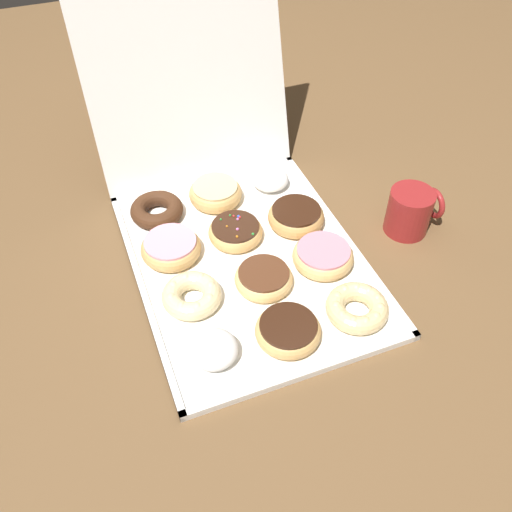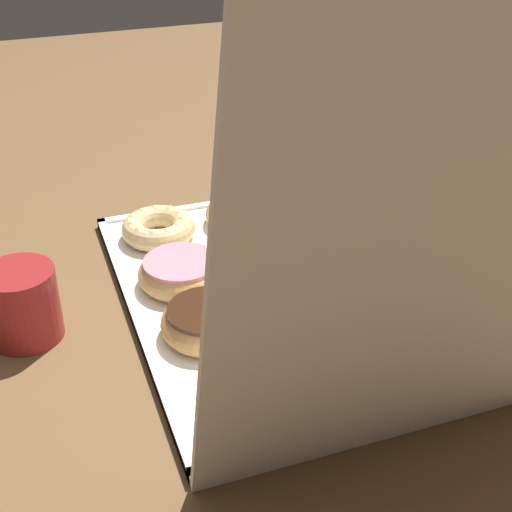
{
  "view_description": "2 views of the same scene",
  "coord_description": "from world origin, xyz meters",
  "px_view_note": "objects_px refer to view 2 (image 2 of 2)",
  "views": [
    {
      "loc": [
        -0.25,
        -0.7,
        0.78
      ],
      "look_at": [
        0.01,
        -0.01,
        0.03
      ],
      "focal_mm": 38.53,
      "sensor_mm": 36.0,
      "label": 1
    },
    {
      "loc": [
        0.32,
        0.77,
        0.57
      ],
      "look_at": [
        0.04,
        -0.01,
        0.06
      ],
      "focal_mm": 51.37,
      "sensor_mm": 36.0,
      "label": 2
    }
  ],
  "objects_px": {
    "powdered_filled_donut_0": "(320,200)",
    "cruller_donut_3": "(355,239)",
    "glazed_ring_donut_10": "(350,364)",
    "cruller_donut_2": "(158,227)",
    "chocolate_frosted_donut_8": "(208,321)",
    "pink_frosted_donut_5": "(181,272)",
    "chocolate_frosted_donut_1": "(241,213)",
    "sprinkle_donut_7": "(305,305)",
    "pink_frosted_donut_6": "(400,284)",
    "chocolate_cake_ring_donut_9": "(450,340)",
    "powdered_filled_donut_11": "(246,392)",
    "donut_box": "(288,291)",
    "chocolate_frosted_donut_4": "(266,253)",
    "coffee_mug": "(19,303)"
  },
  "relations": [
    {
      "from": "donut_box",
      "to": "powdered_filled_donut_0",
      "type": "height_order",
      "value": "powdered_filled_donut_0"
    },
    {
      "from": "cruller_donut_2",
      "to": "chocolate_frosted_donut_8",
      "type": "height_order",
      "value": "chocolate_frosted_donut_8"
    },
    {
      "from": "chocolate_frosted_donut_1",
      "to": "coffee_mug",
      "type": "xyz_separation_m",
      "value": [
        0.35,
        0.17,
        0.02
      ]
    },
    {
      "from": "powdered_filled_donut_0",
      "to": "cruller_donut_3",
      "type": "relative_size",
      "value": 0.76
    },
    {
      "from": "cruller_donut_2",
      "to": "powdered_filled_donut_11",
      "type": "relative_size",
      "value": 1.36
    },
    {
      "from": "pink_frosted_donut_5",
      "to": "chocolate_frosted_donut_8",
      "type": "distance_m",
      "value": 0.12
    },
    {
      "from": "pink_frosted_donut_6",
      "to": "glazed_ring_donut_10",
      "type": "bearing_deg",
      "value": 43.12
    },
    {
      "from": "cruller_donut_3",
      "to": "chocolate_frosted_donut_8",
      "type": "relative_size",
      "value": 0.92
    },
    {
      "from": "powdered_filled_donut_11",
      "to": "coffee_mug",
      "type": "xyz_separation_m",
      "value": [
        0.22,
        -0.22,
        0.02
      ]
    },
    {
      "from": "chocolate_frosted_donut_8",
      "to": "powdered_filled_donut_0",
      "type": "bearing_deg",
      "value": -135.95
    },
    {
      "from": "pink_frosted_donut_6",
      "to": "chocolate_frosted_donut_1",
      "type": "bearing_deg",
      "value": -63.03
    },
    {
      "from": "chocolate_frosted_donut_1",
      "to": "pink_frosted_donut_6",
      "type": "height_order",
      "value": "pink_frosted_donut_6"
    },
    {
      "from": "cruller_donut_3",
      "to": "pink_frosted_donut_5",
      "type": "distance_m",
      "value": 0.26
    },
    {
      "from": "cruller_donut_3",
      "to": "pink_frosted_donut_6",
      "type": "height_order",
      "value": "pink_frosted_donut_6"
    },
    {
      "from": "glazed_ring_donut_10",
      "to": "coffee_mug",
      "type": "bearing_deg",
      "value": -32.7
    },
    {
      "from": "powdered_filled_donut_0",
      "to": "cruller_donut_3",
      "type": "xyz_separation_m",
      "value": [
        0.0,
        0.13,
        -0.0
      ]
    },
    {
      "from": "sprinkle_donut_7",
      "to": "donut_box",
      "type": "bearing_deg",
      "value": -92.63
    },
    {
      "from": "powdered_filled_donut_0",
      "to": "coffee_mug",
      "type": "bearing_deg",
      "value": 19.17
    },
    {
      "from": "donut_box",
      "to": "cruller_donut_2",
      "type": "distance_m",
      "value": 0.24
    },
    {
      "from": "powdered_filled_donut_0",
      "to": "powdered_filled_donut_11",
      "type": "xyz_separation_m",
      "value": [
        0.26,
        0.39,
        -0.0
      ]
    },
    {
      "from": "chocolate_frosted_donut_1",
      "to": "chocolate_frosted_donut_8",
      "type": "xyz_separation_m",
      "value": [
        0.13,
        0.26,
        0.0
      ]
    },
    {
      "from": "pink_frosted_donut_5",
      "to": "pink_frosted_donut_6",
      "type": "height_order",
      "value": "pink_frosted_donut_6"
    },
    {
      "from": "cruller_donut_3",
      "to": "sprinkle_donut_7",
      "type": "bearing_deg",
      "value": 44.24
    },
    {
      "from": "powdered_filled_donut_0",
      "to": "glazed_ring_donut_10",
      "type": "xyz_separation_m",
      "value": [
        0.13,
        0.39,
        -0.0
      ]
    },
    {
      "from": "chocolate_frosted_donut_1",
      "to": "cruller_donut_3",
      "type": "bearing_deg",
      "value": 134.28
    },
    {
      "from": "powdered_filled_donut_0",
      "to": "cruller_donut_2",
      "type": "relative_size",
      "value": 0.73
    },
    {
      "from": "pink_frosted_donut_5",
      "to": "chocolate_frosted_donut_8",
      "type": "xyz_separation_m",
      "value": [
        -0.0,
        0.12,
        0.0
      ]
    },
    {
      "from": "sprinkle_donut_7",
      "to": "glazed_ring_donut_10",
      "type": "xyz_separation_m",
      "value": [
        -0.0,
        0.13,
        0.0
      ]
    },
    {
      "from": "chocolate_frosted_donut_4",
      "to": "powdered_filled_donut_11",
      "type": "relative_size",
      "value": 1.32
    },
    {
      "from": "chocolate_frosted_donut_1",
      "to": "glazed_ring_donut_10",
      "type": "xyz_separation_m",
      "value": [
        0.0,
        0.39,
        0.0
      ]
    },
    {
      "from": "cruller_donut_3",
      "to": "chocolate_cake_ring_donut_9",
      "type": "distance_m",
      "value": 0.25
    },
    {
      "from": "pink_frosted_donut_5",
      "to": "powdered_filled_donut_0",
      "type": "bearing_deg",
      "value": -153.62
    },
    {
      "from": "powdered_filled_donut_0",
      "to": "pink_frosted_donut_5",
      "type": "xyz_separation_m",
      "value": [
        0.26,
        0.13,
        -0.0
      ]
    },
    {
      "from": "cruller_donut_2",
      "to": "pink_frosted_donut_5",
      "type": "xyz_separation_m",
      "value": [
        -0.0,
        0.14,
        0.0
      ]
    },
    {
      "from": "cruller_donut_2",
      "to": "cruller_donut_3",
      "type": "distance_m",
      "value": 0.3
    },
    {
      "from": "cruller_donut_2",
      "to": "pink_frosted_donut_5",
      "type": "height_order",
      "value": "pink_frosted_donut_5"
    },
    {
      "from": "cruller_donut_2",
      "to": "chocolate_frosted_donut_8",
      "type": "relative_size",
      "value": 0.95
    },
    {
      "from": "donut_box",
      "to": "chocolate_cake_ring_donut_9",
      "type": "relative_size",
      "value": 5.03
    },
    {
      "from": "chocolate_frosted_donut_1",
      "to": "chocolate_frosted_donut_4",
      "type": "xyz_separation_m",
      "value": [
        0.0,
        0.13,
        -0.0
      ]
    },
    {
      "from": "chocolate_frosted_donut_1",
      "to": "pink_frosted_donut_5",
      "type": "bearing_deg",
      "value": 46.08
    },
    {
      "from": "coffee_mug",
      "to": "glazed_ring_donut_10",
      "type": "bearing_deg",
      "value": 147.3
    },
    {
      "from": "donut_box",
      "to": "powdered_filled_donut_0",
      "type": "relative_size",
      "value": 6.8
    },
    {
      "from": "powdered_filled_donut_0",
      "to": "cruller_donut_3",
      "type": "distance_m",
      "value": 0.13
    },
    {
      "from": "cruller_donut_2",
      "to": "pink_frosted_donut_6",
      "type": "relative_size",
      "value": 0.95
    },
    {
      "from": "pink_frosted_donut_5",
      "to": "chocolate_cake_ring_donut_9",
      "type": "xyz_separation_m",
      "value": [
        -0.27,
        0.25,
        -0.0
      ]
    },
    {
      "from": "powdered_filled_donut_0",
      "to": "sprinkle_donut_7",
      "type": "bearing_deg",
      "value": 62.62
    },
    {
      "from": "powdered_filled_donut_0",
      "to": "chocolate_frosted_donut_1",
      "type": "bearing_deg",
      "value": -2.79
    },
    {
      "from": "sprinkle_donut_7",
      "to": "chocolate_cake_ring_donut_9",
      "type": "relative_size",
      "value": 0.99
    },
    {
      "from": "pink_frosted_donut_6",
      "to": "chocolate_cake_ring_donut_9",
      "type": "xyz_separation_m",
      "value": [
        0.0,
        0.12,
        -0.0
      ]
    },
    {
      "from": "donut_box",
      "to": "cruller_donut_3",
      "type": "height_order",
      "value": "cruller_donut_3"
    }
  ]
}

